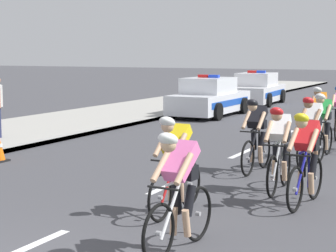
% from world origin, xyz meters
% --- Properties ---
extents(sidewalk_slab, '(4.52, 60.00, 0.12)m').
position_xyz_m(sidewalk_slab, '(-7.39, 14.00, 0.06)').
color(sidewalk_slab, '#A3A099').
rests_on(sidewalk_slab, ground).
extents(kerb_edge, '(0.16, 60.00, 0.13)m').
position_xyz_m(kerb_edge, '(-5.21, 14.00, 0.07)').
color(kerb_edge, '#9E9E99').
rests_on(kerb_edge, ground).
extents(lane_markings_centre, '(0.14, 21.60, 0.01)m').
position_xyz_m(lane_markings_centre, '(0.00, 7.75, 0.00)').
color(lane_markings_centre, white).
rests_on(lane_markings_centre, ground).
extents(cyclist_lead, '(0.43, 1.72, 1.56)m').
position_xyz_m(cyclist_lead, '(1.78, 2.45, 0.79)').
color(cyclist_lead, black).
rests_on(cyclist_lead, ground).
extents(cyclist_second, '(0.42, 1.72, 1.56)m').
position_xyz_m(cyclist_second, '(0.97, 4.02, 0.79)').
color(cyclist_second, black).
rests_on(cyclist_second, ground).
extents(cyclist_third, '(0.44, 1.72, 1.56)m').
position_xyz_m(cyclist_third, '(2.62, 5.39, 0.79)').
color(cyclist_third, black).
rests_on(cyclist_third, ground).
extents(cyclist_fourth, '(0.43, 1.72, 1.56)m').
position_xyz_m(cyclist_fourth, '(1.96, 6.18, 0.79)').
color(cyclist_fourth, black).
rests_on(cyclist_fourth, ground).
extents(cyclist_fifth, '(0.45, 1.72, 1.56)m').
position_xyz_m(cyclist_fifth, '(1.92, 8.77, 0.79)').
color(cyclist_fifth, black).
rests_on(cyclist_fifth, ground).
extents(cyclist_sixth, '(0.42, 1.72, 1.56)m').
position_xyz_m(cyclist_sixth, '(1.04, 7.68, 0.79)').
color(cyclist_sixth, black).
rests_on(cyclist_sixth, ground).
extents(cyclist_seventh, '(0.43, 1.72, 1.56)m').
position_xyz_m(cyclist_seventh, '(1.89, 9.96, 0.79)').
color(cyclist_seventh, black).
rests_on(cyclist_seventh, ground).
extents(cyclist_eighth, '(0.42, 1.72, 1.56)m').
position_xyz_m(cyclist_eighth, '(1.25, 12.45, 0.79)').
color(cyclist_eighth, black).
rests_on(cyclist_eighth, ground).
extents(police_car_nearest, '(2.03, 4.41, 1.59)m').
position_xyz_m(police_car_nearest, '(-4.08, 17.47, 0.68)').
color(police_car_nearest, silver).
rests_on(police_car_nearest, ground).
extents(police_car_second, '(2.19, 4.50, 1.59)m').
position_xyz_m(police_car_second, '(-4.08, 23.26, 0.68)').
color(police_car_second, white).
rests_on(police_car_second, ground).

